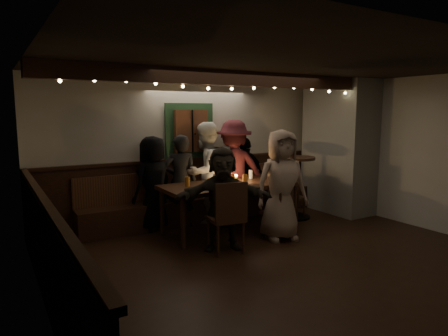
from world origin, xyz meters
TOP-DOWN VIEW (x-y plane):
  - room at (1.07, 1.42)m, footprint 6.02×5.01m
  - dining_table at (0.03, 1.40)m, footprint 2.29×0.98m
  - chair_near_left at (-0.56, 0.49)m, footprint 0.53×0.53m
  - chair_near_right at (0.54, 0.69)m, footprint 0.51×0.51m
  - chair_end at (1.44, 1.48)m, footprint 0.50×0.50m
  - high_top at (1.54, 1.51)m, footprint 0.73×0.73m
  - person_a at (-1.03, 2.15)m, footprint 0.92×0.78m
  - person_b at (-0.54, 2.12)m, footprint 0.67×0.53m
  - person_c at (-0.04, 2.14)m, footprint 1.08×0.97m
  - person_d at (0.51, 2.04)m, footprint 1.32×0.96m
  - person_e at (0.82, 2.11)m, footprint 0.93×0.48m
  - person_f at (-0.52, 0.70)m, footprint 1.45×0.97m
  - person_g at (0.50, 0.63)m, footprint 0.95×0.73m

SIDE VIEW (x-z plane):
  - chair_end at x=1.44m, z-range 0.05..0.89m
  - chair_near_right at x=0.54m, z-range 0.06..0.94m
  - chair_near_left at x=-0.56m, z-range 0.07..1.11m
  - high_top at x=1.54m, z-range 0.15..1.31m
  - dining_table at x=0.03m, z-range 0.25..1.24m
  - person_f at x=-0.52m, z-range 0.00..1.50m
  - person_e at x=0.82m, z-range 0.00..1.52m
  - person_a at x=-1.03m, z-range 0.00..1.60m
  - person_b at x=-0.54m, z-range 0.00..1.61m
  - person_g at x=0.50m, z-range 0.00..1.73m
  - person_c at x=-0.04m, z-range 0.00..1.82m
  - person_d at x=0.51m, z-range 0.00..1.85m
  - room at x=1.07m, z-range -0.24..2.38m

